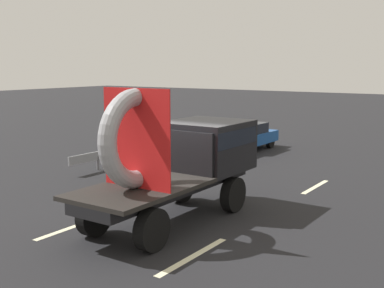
{
  "coord_description": "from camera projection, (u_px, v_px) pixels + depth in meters",
  "views": [
    {
      "loc": [
        7.26,
        -9.68,
        3.91
      ],
      "look_at": [
        0.13,
        0.83,
        1.86
      ],
      "focal_mm": 45.97,
      "sensor_mm": 36.0,
      "label": 1
    }
  ],
  "objects": [
    {
      "name": "lane_dash_left_far",
      "position": [
        229.0,
        171.0,
        18.24
      ],
      "size": [
        0.16,
        2.75,
        0.01
      ],
      "primitive_type": "cube",
      "rotation": [
        0.0,
        0.0,
        1.57
      ],
      "color": "beige",
      "rests_on": "ground_plane"
    },
    {
      "name": "distant_sedan",
      "position": [
        244.0,
        136.0,
        22.68
      ],
      "size": [
        1.66,
        3.87,
        1.26
      ],
      "color": "black",
      "rests_on": "ground_plane"
    },
    {
      "name": "lane_dash_right_near",
      "position": [
        193.0,
        256.0,
        10.14
      ],
      "size": [
        0.16,
        2.44,
        0.01
      ],
      "primitive_type": "cube",
      "rotation": [
        0.0,
        0.0,
        1.57
      ],
      "color": "beige",
      "rests_on": "ground_plane"
    },
    {
      "name": "flatbed_truck",
      "position": [
        186.0,
        155.0,
        12.67
      ],
      "size": [
        2.02,
        5.58,
        3.41
      ],
      "color": "black",
      "rests_on": "ground_plane"
    },
    {
      "name": "guardrail",
      "position": [
        167.0,
        142.0,
        21.94
      ],
      "size": [
        0.1,
        11.44,
        0.71
      ],
      "color": "gray",
      "rests_on": "ground_plane"
    },
    {
      "name": "ground_plane",
      "position": [
        170.0,
        220.0,
        12.56
      ],
      "size": [
        120.0,
        120.0,
        0.0
      ],
      "primitive_type": "plane",
      "color": "black"
    },
    {
      "name": "lane_dash_right_far",
      "position": [
        315.0,
        187.0,
        15.93
      ],
      "size": [
        0.16,
        2.13,
        0.01
      ],
      "primitive_type": "cube",
      "rotation": [
        0.0,
        0.0,
        1.57
      ],
      "color": "beige",
      "rests_on": "ground_plane"
    },
    {
      "name": "lane_dash_left_near",
      "position": [
        75.0,
        226.0,
        12.04
      ],
      "size": [
        0.16,
        2.42,
        0.01
      ],
      "primitive_type": "cube",
      "rotation": [
        0.0,
        0.0,
        1.57
      ],
      "color": "beige",
      "rests_on": "ground_plane"
    }
  ]
}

